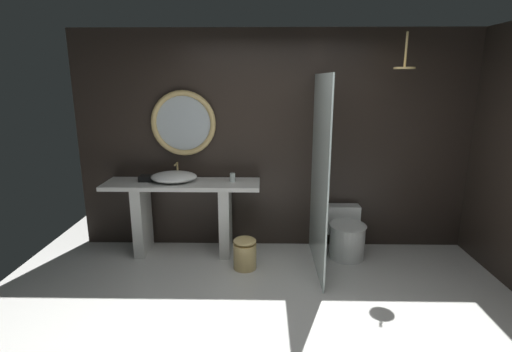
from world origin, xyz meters
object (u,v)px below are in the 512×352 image
object	(u,v)px
toilet	(346,235)
waste_bin	(245,253)
tissue_box	(147,178)
vessel_sink	(174,177)
round_wall_mirror	(183,123)
rain_shower_head	(405,65)
tumbler_cup	(233,177)

from	to	relation	value
toilet	waste_bin	world-z (taller)	toilet
tissue_box	toilet	world-z (taller)	tissue_box
vessel_sink	waste_bin	xyz separation A→B (m)	(0.84, -0.42, -0.75)
vessel_sink	round_wall_mirror	distance (m)	0.64
rain_shower_head	waste_bin	size ratio (longest dim) A/B	1.01
tumbler_cup	toilet	xyz separation A→B (m)	(1.34, -0.07, -0.67)
tissue_box	waste_bin	xyz separation A→B (m)	(1.16, -0.44, -0.73)
round_wall_mirror	waste_bin	bearing A→B (deg)	-40.02
vessel_sink	waste_bin	world-z (taller)	vessel_sink
vessel_sink	waste_bin	size ratio (longest dim) A/B	1.49
vessel_sink	toilet	bearing A→B (deg)	-1.70
tumbler_cup	waste_bin	world-z (taller)	tumbler_cup
toilet	vessel_sink	bearing A→B (deg)	178.30
tissue_box	waste_bin	world-z (taller)	tissue_box
tumbler_cup	waste_bin	bearing A→B (deg)	-70.01
toilet	round_wall_mirror	bearing A→B (deg)	172.30
tumbler_cup	round_wall_mirror	xyz separation A→B (m)	(-0.59, 0.19, 0.61)
tissue_box	waste_bin	distance (m)	1.44
rain_shower_head	waste_bin	xyz separation A→B (m)	(-1.64, -0.23, -2.00)
round_wall_mirror	rain_shower_head	size ratio (longest dim) A/B	2.11
tumbler_cup	waste_bin	xyz separation A→B (m)	(0.16, -0.44, -0.74)
waste_bin	tissue_box	bearing A→B (deg)	159.18
tumbler_cup	round_wall_mirror	world-z (taller)	round_wall_mirror
rain_shower_head	toilet	distance (m)	1.98
vessel_sink	waste_bin	bearing A→B (deg)	-26.80
vessel_sink	round_wall_mirror	bearing A→B (deg)	64.11
toilet	rain_shower_head	bearing A→B (deg)	-15.88
tumbler_cup	round_wall_mirror	distance (m)	0.86
waste_bin	rain_shower_head	bearing A→B (deg)	8.04
vessel_sink	tumbler_cup	xyz separation A→B (m)	(0.68, 0.01, -0.01)
rain_shower_head	toilet	xyz separation A→B (m)	(-0.47, 0.13, -1.93)
tumbler_cup	round_wall_mirror	bearing A→B (deg)	162.22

